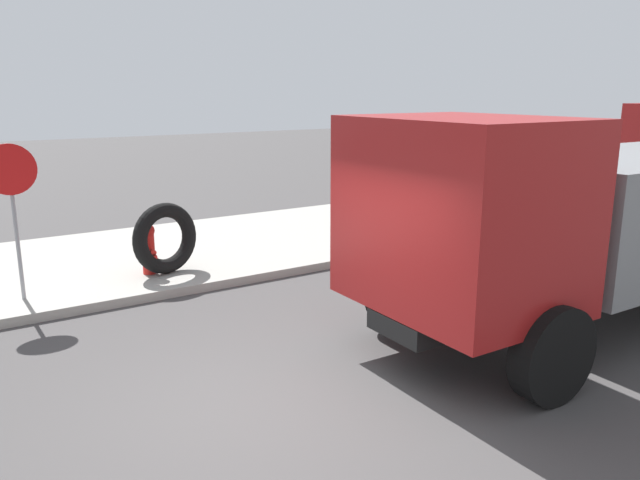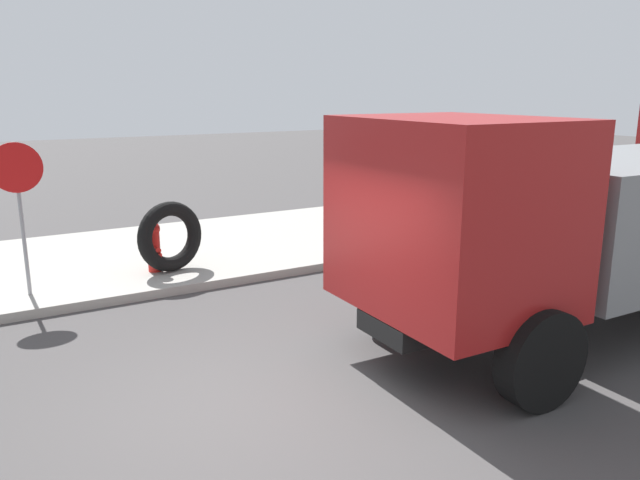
{
  "view_description": "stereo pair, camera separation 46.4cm",
  "coord_description": "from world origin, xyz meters",
  "px_view_note": "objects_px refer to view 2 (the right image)",
  "views": [
    {
      "loc": [
        -2.74,
        -5.38,
        3.3
      ],
      "look_at": [
        2.41,
        2.54,
        1.02
      ],
      "focal_mm": 35.04,
      "sensor_mm": 36.0,
      "label": 1
    },
    {
      "loc": [
        -2.35,
        -5.62,
        3.3
      ],
      "look_at": [
        2.41,
        2.54,
        1.02
      ],
      "focal_mm": 35.04,
      "sensor_mm": 36.0,
      "label": 2
    }
  ],
  "objects_px": {
    "dump_truck_gray": "(584,219)",
    "fire_hydrant": "(154,245)",
    "stop_sign": "(18,190)",
    "loose_tire": "(170,237)"
  },
  "relations": [
    {
      "from": "loose_tire",
      "to": "dump_truck_gray",
      "type": "relative_size",
      "value": 0.18
    },
    {
      "from": "dump_truck_gray",
      "to": "fire_hydrant",
      "type": "bearing_deg",
      "value": 128.77
    },
    {
      "from": "stop_sign",
      "to": "dump_truck_gray",
      "type": "distance_m",
      "value": 8.2
    },
    {
      "from": "fire_hydrant",
      "to": "dump_truck_gray",
      "type": "xyz_separation_m",
      "value": [
        4.34,
        -5.4,
        0.98
      ]
    },
    {
      "from": "loose_tire",
      "to": "stop_sign",
      "type": "relative_size",
      "value": 0.52
    },
    {
      "from": "loose_tire",
      "to": "stop_sign",
      "type": "distance_m",
      "value": 2.56
    },
    {
      "from": "fire_hydrant",
      "to": "stop_sign",
      "type": "distance_m",
      "value": 2.4
    },
    {
      "from": "dump_truck_gray",
      "to": "stop_sign",
      "type": "bearing_deg",
      "value": 141.49
    },
    {
      "from": "fire_hydrant",
      "to": "stop_sign",
      "type": "height_order",
      "value": "stop_sign"
    },
    {
      "from": "loose_tire",
      "to": "stop_sign",
      "type": "bearing_deg",
      "value": -175.99
    }
  ]
}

